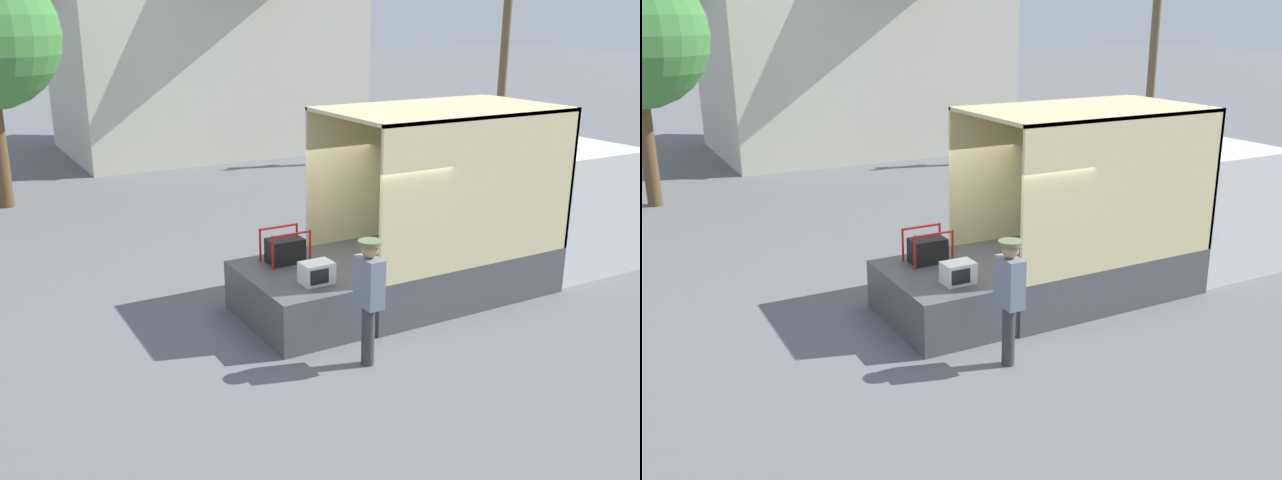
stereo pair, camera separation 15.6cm
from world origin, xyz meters
TOP-DOWN VIEW (x-y plane):
  - ground_plane at (0.00, 0.00)m, footprint 160.00×160.00m
  - box_truck at (3.57, 0.00)m, footprint 6.05×2.29m
  - tailgate_deck at (-0.78, 0.00)m, footprint 1.55×2.18m
  - microwave at (-0.72, -0.52)m, footprint 0.48×0.35m
  - portable_generator at (-0.68, 0.55)m, footprint 0.70×0.49m
  - worker_person at (-0.59, -1.76)m, footprint 0.32×0.44m
  - house_backdrop at (3.65, 15.51)m, footprint 10.24×6.82m
  - utility_pole at (11.64, 8.94)m, footprint 1.80×0.28m

SIDE VIEW (x-z plane):
  - ground_plane at x=0.00m, z-range 0.00..0.00m
  - tailgate_deck at x=-0.78m, z-range 0.00..0.82m
  - microwave at x=-0.72m, z-range 0.82..1.14m
  - box_truck at x=3.57m, z-range -0.61..2.60m
  - portable_generator at x=-0.68m, z-range 0.75..1.30m
  - worker_person at x=-0.59m, z-range 0.22..2.02m
  - house_backdrop at x=3.65m, z-range 0.08..8.24m
  - utility_pole at x=11.64m, z-range 0.16..9.07m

